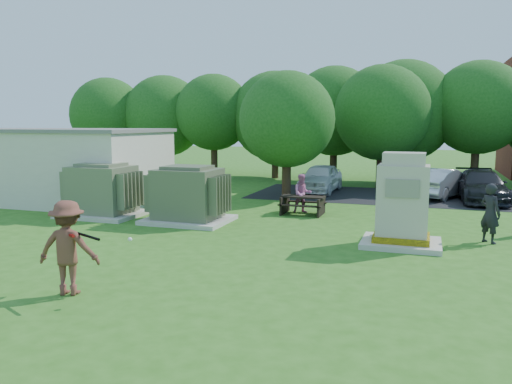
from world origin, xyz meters
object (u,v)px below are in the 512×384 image
at_px(car_white, 320,178).
at_px(batter, 68,248).
at_px(person_at_picnic, 302,193).
at_px(transformer_right, 188,196).
at_px(generator_cabinet, 402,205).
at_px(person_by_generator, 490,213).
at_px(car_silver_a, 442,183).
at_px(transformer_left, 102,191).
at_px(picnic_table, 303,203).
at_px(car_dark, 481,186).

bearing_deg(car_white, batter, -94.23).
distance_m(batter, person_at_picnic, 11.30).
distance_m(transformer_right, generator_cabinet, 7.69).
distance_m(generator_cabinet, person_by_generator, 2.79).
height_order(person_by_generator, car_silver_a, person_by_generator).
height_order(transformer_left, batter, transformer_left).
distance_m(generator_cabinet, picnic_table, 5.73).
relative_size(transformer_left, car_dark, 0.61).
relative_size(transformer_left, person_at_picnic, 1.91).
relative_size(picnic_table, car_dark, 0.35).
distance_m(transformer_right, person_at_picnic, 4.75).
distance_m(transformer_right, picnic_table, 4.64).
height_order(car_white, car_silver_a, car_white).
xyz_separation_m(transformer_right, car_white, (2.97, 9.50, -0.23)).
height_order(person_by_generator, car_white, person_by_generator).
bearing_deg(transformer_right, car_white, 72.66).
distance_m(picnic_table, car_white, 6.68).
xyz_separation_m(car_white, car_dark, (7.68, -0.74, -0.03)).
distance_m(transformer_left, car_silver_a, 15.82).
distance_m(batter, car_silver_a, 19.02).
bearing_deg(generator_cabinet, car_white, 113.34).
relative_size(transformer_right, person_by_generator, 1.64).
xyz_separation_m(generator_cabinet, car_silver_a, (1.38, 10.69, -0.50)).
bearing_deg(person_by_generator, car_silver_a, -38.90).
bearing_deg(generator_cabinet, car_dark, 72.94).
xyz_separation_m(transformer_right, generator_cabinet, (7.59, -1.21, 0.24)).
bearing_deg(person_at_picnic, generator_cabinet, -73.35).
bearing_deg(transformer_left, car_silver_a, 36.80).
bearing_deg(picnic_table, person_by_generator, -23.83).
relative_size(generator_cabinet, car_dark, 0.56).
bearing_deg(transformer_right, transformer_left, 180.00).
height_order(person_at_picnic, car_silver_a, person_at_picnic).
bearing_deg(generator_cabinet, transformer_right, 170.96).
height_order(transformer_left, transformer_right, same).
relative_size(transformer_right, batter, 1.49).
bearing_deg(transformer_left, transformer_right, 0.00).
bearing_deg(car_silver_a, transformer_left, 60.42).
height_order(transformer_left, person_by_generator, transformer_left).
bearing_deg(picnic_table, person_at_picnic, 106.89).
xyz_separation_m(person_by_generator, car_dark, (0.56, 8.76, -0.20)).
bearing_deg(picnic_table, batter, -103.13).
bearing_deg(car_dark, generator_cabinet, -111.29).
distance_m(car_silver_a, car_dark, 1.82).
height_order(generator_cabinet, car_silver_a, generator_cabinet).
relative_size(transformer_left, car_silver_a, 0.70).
bearing_deg(car_dark, transformer_left, -152.81).
bearing_deg(car_white, transformer_left, -123.22).
bearing_deg(batter, car_white, -110.32).
bearing_deg(car_silver_a, car_white, 23.37).
relative_size(picnic_table, car_white, 0.40).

